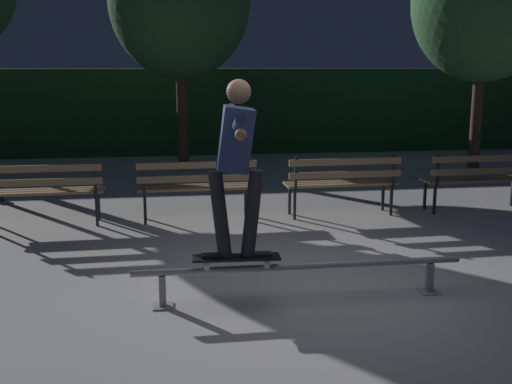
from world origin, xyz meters
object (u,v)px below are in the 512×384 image
object	(u,v)px
park_bench_right_center	(343,179)
park_bench_rightmost	(479,175)
park_bench_left_center	(197,183)
grind_rail	(300,271)
skateboard	(236,258)
skateboarder	(236,154)
park_bench_leftmost	(41,187)
tree_far_right	(485,2)
tree_behind_benches	(180,1)

from	to	relation	value
park_bench_right_center	park_bench_rightmost	size ratio (longest dim) A/B	1.00
park_bench_left_center	park_bench_rightmost	distance (m)	4.08
park_bench_right_center	park_bench_rightmost	bearing A→B (deg)	0.00
grind_rail	skateboard	distance (m)	0.60
skateboarder	skateboard	bearing A→B (deg)	177.08
park_bench_leftmost	tree_far_right	distance (m)	8.75
grind_rail	tree_behind_benches	size ratio (longest dim) A/B	0.62
grind_rail	park_bench_rightmost	distance (m)	4.48
grind_rail	park_bench_rightmost	bearing A→B (deg)	42.54
skateboarder	tree_far_right	bearing A→B (deg)	48.65
skateboarder	park_bench_leftmost	bearing A→B (deg)	126.56
park_bench_right_center	tree_behind_benches	world-z (taller)	tree_behind_benches
grind_rail	tree_far_right	xyz separation A→B (m)	(4.86, 6.18, 2.99)
skateboard	skateboarder	xyz separation A→B (m)	(0.00, -0.00, 0.94)
park_bench_left_center	tree_far_right	bearing A→B (deg)	29.23
skateboarder	park_bench_left_center	distance (m)	3.14
skateboard	tree_behind_benches	distance (m)	7.94
park_bench_rightmost	tree_behind_benches	world-z (taller)	tree_behind_benches
grind_rail	park_bench_rightmost	xyz separation A→B (m)	(3.30, 3.03, 0.26)
park_bench_right_center	tree_far_right	size ratio (longest dim) A/B	0.34
skateboard	park_bench_leftmost	world-z (taller)	park_bench_leftmost
park_bench_left_center	park_bench_right_center	xyz separation A→B (m)	(2.04, 0.00, 0.00)
grind_rail	park_bench_left_center	xyz separation A→B (m)	(-0.78, 3.03, 0.26)
tree_behind_benches	park_bench_right_center	bearing A→B (deg)	-64.21
park_bench_rightmost	tree_behind_benches	xyz separation A→B (m)	(-4.15, 4.36, 2.79)
park_bench_left_center	park_bench_rightmost	bearing A→B (deg)	0.00
park_bench_left_center	tree_behind_benches	xyz separation A→B (m)	(-0.07, 4.36, 2.79)
park_bench_rightmost	park_bench_right_center	bearing A→B (deg)	180.00
skateboarder	park_bench_rightmost	xyz separation A→B (m)	(3.88, 3.03, -0.82)
grind_rail	tree_behind_benches	distance (m)	8.03
park_bench_right_center	tree_behind_benches	xyz separation A→B (m)	(-2.11, 4.36, 2.79)
grind_rail	skateboarder	world-z (taller)	skateboarder
park_bench_right_center	grind_rail	bearing A→B (deg)	-112.55
skateboard	park_bench_right_center	bearing A→B (deg)	58.68
tree_behind_benches	tree_far_right	bearing A→B (deg)	-11.87
park_bench_right_center	park_bench_rightmost	xyz separation A→B (m)	(2.04, 0.00, 0.00)
park_bench_leftmost	park_bench_right_center	bearing A→B (deg)	0.00
grind_rail	tree_behind_benches	world-z (taller)	tree_behind_benches
grind_rail	park_bench_leftmost	size ratio (longest dim) A/B	1.88
park_bench_leftmost	park_bench_right_center	size ratio (longest dim) A/B	1.00
park_bench_leftmost	park_bench_left_center	distance (m)	2.04
skateboarder	tree_behind_benches	bearing A→B (deg)	92.08
tree_behind_benches	park_bench_leftmost	bearing A→B (deg)	-114.37
grind_rail	skateboarder	size ratio (longest dim) A/B	1.94
skateboarder	tree_behind_benches	size ratio (longest dim) A/B	0.32
park_bench_rightmost	park_bench_leftmost	bearing A→B (deg)	180.00
park_bench_rightmost	tree_far_right	bearing A→B (deg)	63.66
park_bench_leftmost	park_bench_rightmost	world-z (taller)	same
park_bench_leftmost	tree_far_right	size ratio (longest dim) A/B	0.34
tree_far_right	skateboard	bearing A→B (deg)	-131.36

